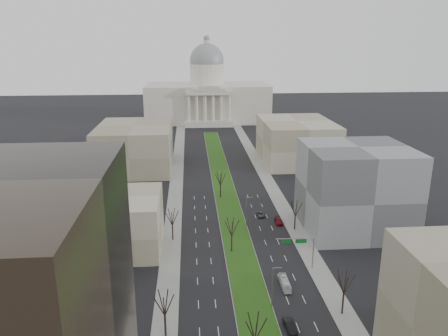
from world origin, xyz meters
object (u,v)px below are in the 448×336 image
car_black (290,326)px  car_grey_far (261,214)px  box_van (285,283)px  car_red (278,221)px

car_black → car_grey_far: (3.28, 54.54, -0.17)m
box_van → car_black: bearing=-98.5°
car_black → car_grey_far: car_black is taller
car_grey_far → car_red: bearing=-53.1°
car_black → car_grey_far: size_ratio=1.08×
car_black → car_grey_far: bearing=82.5°
car_black → car_red: 49.20m
car_black → car_red: size_ratio=0.97×
box_van → car_grey_far: bearing=88.5°
car_grey_far → box_van: box_van is taller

